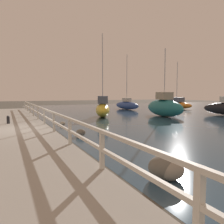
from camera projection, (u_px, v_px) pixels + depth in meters
The scene contains 12 objects.
ground_plane at pixel (18, 135), 11.25m from camera, with size 120.00×120.00×0.00m, color #4C473D.
dock_walkway at pixel (18, 132), 11.24m from camera, with size 3.28×36.00×0.28m.
railing at pixel (48, 115), 11.84m from camera, with size 0.10×32.50×0.96m.
boulder_upstream at pixel (81, 133), 10.89m from camera, with size 0.48×0.43×0.36m.
boulder_downstream at pixel (63, 124), 14.53m from camera, with size 0.36×0.33×0.27m.
boulder_far_strip at pixel (163, 167), 5.39m from camera, with size 0.77×0.69×0.58m.
boulder_mid_strip at pixel (171, 170), 5.30m from camera, with size 0.67×0.60×0.50m.
mooring_bollard at pixel (8, 120), 13.44m from camera, with size 0.18×0.18×0.50m.
sailboat_orange at pixel (177, 104), 31.37m from camera, with size 2.25×5.23×6.69m.
sailboat_yellow at pixel (103, 108), 20.12m from camera, with size 2.67×4.25×7.54m.
sailboat_teal at pixel (164, 107), 20.41m from camera, with size 2.06×5.49×6.30m.
sailboat_blue at pixel (127, 105), 30.14m from camera, with size 1.31×5.44×7.46m.
Camera 1 is at (-0.49, -12.11, 2.09)m, focal length 35.00 mm.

